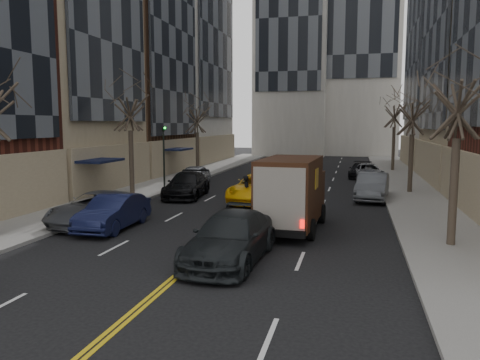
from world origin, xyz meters
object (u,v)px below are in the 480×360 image
(ups_truck, at_px, (292,194))
(observer_sedan, at_px, (231,238))
(pedestrian, at_px, (247,191))
(taxi, at_px, (258,188))

(ups_truck, distance_m, observer_sedan, 5.36)
(ups_truck, relative_size, observer_sedan, 1.05)
(ups_truck, relative_size, pedestrian, 3.40)
(pedestrian, bearing_deg, ups_truck, -156.53)
(ups_truck, height_order, taxi, ups_truck)
(observer_sedan, relative_size, pedestrian, 3.24)
(ups_truck, distance_m, taxi, 7.48)
(ups_truck, bearing_deg, observer_sedan, -102.38)
(ups_truck, bearing_deg, pedestrian, 124.49)
(taxi, bearing_deg, observer_sedan, -79.65)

